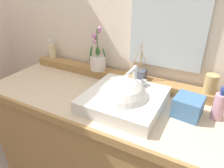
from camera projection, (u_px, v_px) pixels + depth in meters
The scene contains 12 objects.
wall_back at pixel (134, 14), 1.32m from camera, with size 3.07×0.20×2.49m, color beige.
vanity_cabinet at pixel (105, 149), 1.39m from camera, with size 1.47×0.58×0.84m.
back_ledge at pixel (121, 77), 1.37m from camera, with size 1.39×0.09×0.06m, color #A47946.
sink_basin at pixel (123, 101), 1.10m from camera, with size 0.40×0.40×0.29m.
soap_bar at pixel (115, 80), 1.22m from camera, with size 0.07×0.04×0.02m, color beige.
potted_plant at pixel (98, 60), 1.38m from camera, with size 0.12×0.11×0.29m.
soap_dispenser at pixel (52, 51), 1.59m from camera, with size 0.05×0.06×0.14m.
tumbler_cup at pixel (211, 84), 1.11m from camera, with size 0.07×0.07×0.10m, color tan.
reed_diffuser at pixel (140, 74), 1.27m from camera, with size 0.11×0.07×0.23m.
lotion_bottle at pixel (219, 106), 0.98m from camera, with size 0.06×0.06×0.17m.
tissue_box at pixel (188, 106), 1.02m from camera, with size 0.13×0.13×0.10m, color teal.
mirror at pixel (168, 19), 1.12m from camera, with size 0.43×0.02×0.56m, color silver.
Camera 1 is at (0.53, -0.89, 1.45)m, focal length 32.92 mm.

